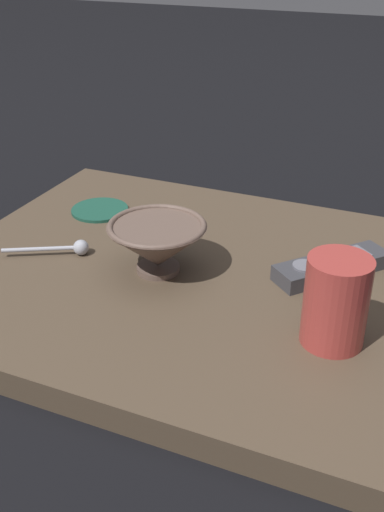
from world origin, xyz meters
The scene contains 7 objects.
ground_plane centered at (0.00, 0.00, 0.00)m, with size 6.00×6.00×0.00m, color black.
table centered at (0.00, 0.00, 0.02)m, with size 0.66×0.55×0.03m.
cereal_bowl centered at (0.03, 0.02, 0.08)m, with size 0.13×0.13×0.07m.
coffee_mug centered at (-0.22, 0.09, 0.09)m, with size 0.07×0.07×0.10m.
teaspoon centered at (0.16, 0.03, 0.05)m, with size 0.11×0.07×0.02m.
tv_remote_near centered at (-0.19, -0.06, 0.05)m, with size 0.14×0.16×0.02m.
drink_coaster centered at (0.20, -0.12, 0.04)m, with size 0.09×0.09×0.01m.
Camera 1 is at (-0.30, 0.66, 0.45)m, focal length 42.97 mm.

